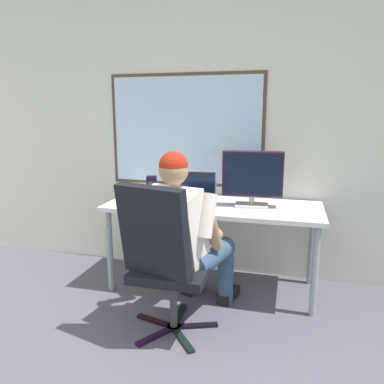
% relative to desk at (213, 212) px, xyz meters
% --- Properties ---
extents(wall_rear, '(5.74, 0.08, 2.56)m').
position_rel_desk_xyz_m(wall_rear, '(-0.15, 0.40, 0.63)').
color(wall_rear, silver).
rests_on(wall_rear, ground).
extents(desk, '(1.73, 0.67, 0.72)m').
position_rel_desk_xyz_m(desk, '(0.00, 0.00, 0.00)').
color(desk, '#8E939B').
rests_on(desk, ground).
extents(office_chair, '(0.59, 0.64, 1.04)m').
position_rel_desk_xyz_m(office_chair, '(-0.15, -0.81, -0.07)').
color(office_chair, black).
rests_on(office_chair, ground).
extents(person_seated, '(0.64, 0.89, 1.21)m').
position_rel_desk_xyz_m(person_seated, '(-0.08, -0.53, -0.02)').
color(person_seated, '#324C69').
rests_on(person_seated, ground).
extents(crt_monitor, '(0.48, 0.22, 0.44)m').
position_rel_desk_xyz_m(crt_monitor, '(0.31, 0.02, 0.32)').
color(crt_monitor, beige).
rests_on(crt_monitor, desk).
extents(laptop, '(0.32, 0.31, 0.25)m').
position_rel_desk_xyz_m(laptop, '(-0.15, 0.05, 0.13)').
color(laptop, gray).
rests_on(laptop, desk).
extents(wine_glass, '(0.08, 0.08, 0.15)m').
position_rel_desk_xyz_m(wine_glass, '(-0.47, -0.15, 0.18)').
color(wine_glass, silver).
rests_on(wine_glass, desk).
extents(desk_speaker, '(0.09, 0.09, 0.19)m').
position_rel_desk_xyz_m(desk_speaker, '(-0.58, 0.13, 0.16)').
color(desk_speaker, black).
rests_on(desk_speaker, desk).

